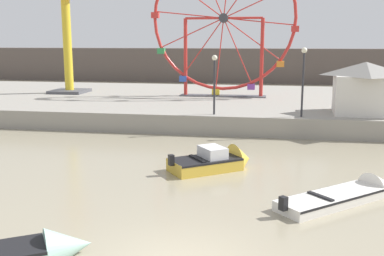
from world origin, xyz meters
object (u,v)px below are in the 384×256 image
(motorboat_mustard_yellow, at_px, (218,161))
(promenade_lamp_near, at_px, (303,72))
(ferris_wheel_red_frame, at_px, (224,21))
(drop_tower_yellow_tower, at_px, (66,22))
(motorboat_white_red_stripe, at_px, (352,193))
(carnival_booth_white_ticket, at_px, (365,87))
(promenade_lamp_far, at_px, (214,75))

(motorboat_mustard_yellow, height_order, promenade_lamp_near, promenade_lamp_near)
(ferris_wheel_red_frame, xyz_separation_m, drop_tower_yellow_tower, (-12.84, 0.33, 0.00))
(motorboat_white_red_stripe, distance_m, carnival_booth_white_ticket, 12.76)
(ferris_wheel_red_frame, relative_size, promenade_lamp_far, 3.29)
(drop_tower_yellow_tower, height_order, promenade_lamp_near, drop_tower_yellow_tower)
(ferris_wheel_red_frame, xyz_separation_m, promenade_lamp_near, (5.47, -8.87, -3.17))
(ferris_wheel_red_frame, height_order, carnival_booth_white_ticket, ferris_wheel_red_frame)
(ferris_wheel_red_frame, distance_m, promenade_lamp_near, 10.89)
(carnival_booth_white_ticket, distance_m, promenade_lamp_near, 4.20)
(drop_tower_yellow_tower, distance_m, promenade_lamp_far, 16.52)
(motorboat_mustard_yellow, distance_m, ferris_wheel_red_frame, 17.67)
(motorboat_white_red_stripe, xyz_separation_m, promenade_lamp_far, (-6.21, 10.46, 3.27))
(promenade_lamp_near, bearing_deg, drop_tower_yellow_tower, 153.32)
(drop_tower_yellow_tower, xyz_separation_m, carnival_booth_white_ticket, (21.99, -7.42, -4.14))
(ferris_wheel_red_frame, xyz_separation_m, carnival_booth_white_ticket, (9.16, -7.09, -4.13))
(motorboat_white_red_stripe, bearing_deg, promenade_lamp_near, 54.22)
(motorboat_mustard_yellow, xyz_separation_m, drop_tower_yellow_tower, (-14.42, 16.67, 6.56))
(carnival_booth_white_ticket, bearing_deg, promenade_lamp_near, -150.57)
(carnival_booth_white_ticket, bearing_deg, motorboat_mustard_yellow, -125.65)
(drop_tower_yellow_tower, relative_size, carnival_booth_white_ticket, 2.96)
(promenade_lamp_near, bearing_deg, ferris_wheel_red_frame, 121.69)
(motorboat_white_red_stripe, bearing_deg, carnival_booth_white_ticket, 36.22)
(motorboat_mustard_yellow, height_order, carnival_booth_white_ticket, carnival_booth_white_ticket)
(motorboat_mustard_yellow, bearing_deg, drop_tower_yellow_tower, 94.39)
(promenade_lamp_near, xyz_separation_m, promenade_lamp_far, (-5.03, -0.01, -0.25))
(motorboat_white_red_stripe, relative_size, promenade_lamp_near, 1.22)
(motorboat_mustard_yellow, xyz_separation_m, motorboat_white_red_stripe, (5.07, -3.00, -0.14))
(motorboat_mustard_yellow, relative_size, promenade_lamp_far, 1.12)
(drop_tower_yellow_tower, distance_m, promenade_lamp_near, 20.74)
(motorboat_mustard_yellow, distance_m, drop_tower_yellow_tower, 23.00)
(motorboat_white_red_stripe, distance_m, ferris_wheel_red_frame, 21.52)
(motorboat_mustard_yellow, relative_size, carnival_booth_white_ticket, 0.98)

